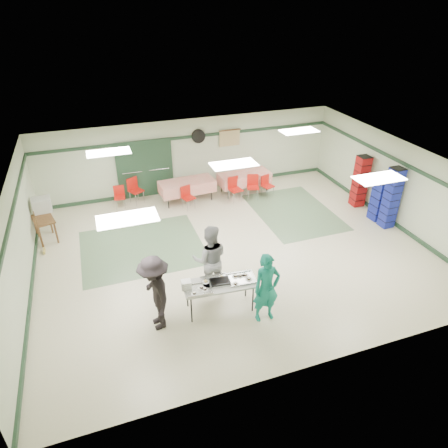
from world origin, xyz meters
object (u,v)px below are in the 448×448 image
object	(u,v)px
broom	(39,231)
serving_table	(220,285)
chair_loose_b	(119,195)
dining_table_b	(187,186)
chair_c	(266,183)
crate_stack_blue_a	(379,201)
chair_b	(234,187)
crate_stack_blue_b	(391,198)
volunteer_grey	(210,259)
volunteer_dark	(155,293)
chair_loose_a	(134,188)
printer_table	(44,222)
volunteer_teal	(266,288)
chair_d	(187,195)
office_printer	(42,205)
chair_a	(253,184)
crate_stack_red	(360,181)
dining_table_a	(244,178)

from	to	relation	value
broom	serving_table	bearing A→B (deg)	-43.69
serving_table	chair_loose_b	bearing A→B (deg)	109.52
dining_table_b	chair_c	world-z (taller)	chair_c
chair_c	crate_stack_blue_a	world-z (taller)	crate_stack_blue_a
chair_b	crate_stack_blue_b	size ratio (longest dim) A/B	0.45
volunteer_grey	chair_loose_b	xyz separation A→B (m)	(-1.63, 5.33, -0.44)
chair_b	crate_stack_blue_b	xyz separation A→B (m)	(3.99, -3.33, 0.45)
volunteer_dark	crate_stack_blue_a	xyz separation A→B (m)	(7.81, 2.48, -0.24)
chair_loose_a	volunteer_dark	bearing A→B (deg)	-122.66
crate_stack_blue_a	printer_table	world-z (taller)	crate_stack_blue_a
chair_loose_b	volunteer_dark	bearing A→B (deg)	-83.03
volunteer_teal	crate_stack_blue_a	world-z (taller)	volunteer_teal
chair_loose_b	printer_table	size ratio (longest dim) A/B	0.82
chair_d	office_printer	size ratio (longest dim) A/B	1.53
crate_stack_blue_b	broom	distance (m)	10.59
chair_c	volunteer_dark	bearing A→B (deg)	-153.10
crate_stack_blue_b	volunteer_grey	bearing A→B (deg)	-169.58
volunteer_grey	chair_d	bearing A→B (deg)	-83.63
dining_table_b	chair_loose_a	world-z (taller)	chair_loose_a
chair_a	printer_table	distance (m)	7.06
crate_stack_red	office_printer	distance (m)	10.43
serving_table	chair_loose_b	xyz separation A→B (m)	(-1.62, 6.10, -0.23)
dining_table_b	chair_a	size ratio (longest dim) A/B	2.25
serving_table	crate_stack_blue_b	distance (m)	6.61
volunteer_grey	volunteer_dark	bearing A→B (deg)	42.40
broom	crate_stack_blue_a	bearing A→B (deg)	-7.81
chair_loose_b	crate_stack_red	size ratio (longest dim) A/B	0.43
chair_loose_a	chair_loose_b	size ratio (longest dim) A/B	1.17
volunteer_grey	chair_loose_a	distance (m)	5.65
crate_stack_red	chair_c	bearing A→B (deg)	147.39
chair_d	broom	size ratio (longest dim) A/B	0.60
volunteer_teal	chair_loose_a	world-z (taller)	volunteer_teal
chair_d	office_printer	world-z (taller)	office_printer
dining_table_a	chair_d	world-z (taller)	chair_d
dining_table_b	chair_a	world-z (taller)	chair_a
volunteer_dark	dining_table_b	bearing A→B (deg)	155.41
volunteer_grey	chair_a	xyz separation A→B (m)	(3.03, 4.48, -0.37)
dining_table_b	chair_c	distance (m)	2.91
crate_stack_blue_a	printer_table	bearing A→B (deg)	167.85
dining_table_b	crate_stack_blue_a	distance (m)	6.53
chair_loose_a	broom	distance (m)	3.79
chair_c	printer_table	distance (m)	7.60
chair_b	chair_c	size ratio (longest dim) A/B	1.13
dining_table_b	crate_stack_red	xyz separation A→B (m)	(5.57, -2.32, 0.34)
dining_table_b	chair_d	bearing A→B (deg)	-108.81
chair_a	crate_stack_blue_a	size ratio (longest dim) A/B	0.66
chair_b	broom	bearing A→B (deg)	-179.68
chair_loose_a	office_printer	bearing A→B (deg)	172.82
dining_table_a	crate_stack_blue_b	xyz separation A→B (m)	(3.37, -3.89, 0.43)
dining_table_a	chair_a	xyz separation A→B (m)	(0.11, -0.57, -0.03)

